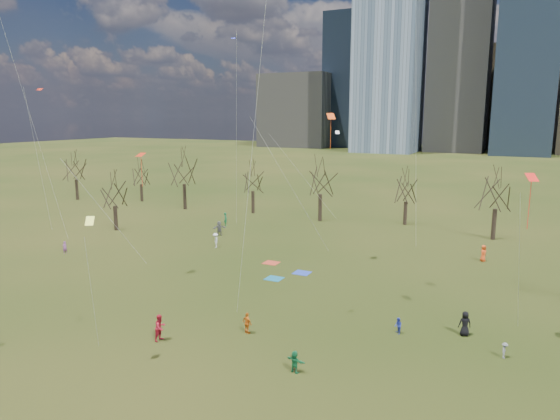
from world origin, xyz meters
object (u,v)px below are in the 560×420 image
at_px(blanket_teal, 274,278).
at_px(blanket_navy, 302,273).
at_px(person_4, 247,323).
at_px(person_2, 160,327).
at_px(blanket_crimson, 271,263).

height_order(blanket_teal, blanket_navy, same).
xyz_separation_m(blanket_navy, person_4, (2.08, -14.68, 0.77)).
relative_size(blanket_navy, person_2, 0.84).
height_order(blanket_navy, person_2, person_2).
bearing_deg(person_4, blanket_teal, -52.18).
xyz_separation_m(blanket_teal, blanket_navy, (1.71, 2.82, 0.00)).
distance_m(blanket_teal, person_4, 12.48).
relative_size(blanket_teal, person_2, 0.84).
bearing_deg(person_2, blanket_navy, -4.48).
distance_m(blanket_navy, person_4, 14.85).
bearing_deg(blanket_teal, person_4, -72.29).
bearing_deg(blanket_navy, person_2, -98.75).
bearing_deg(person_4, blanket_navy, -61.81).
distance_m(blanket_navy, blanket_crimson, 4.66).
height_order(blanket_crimson, person_4, person_4).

